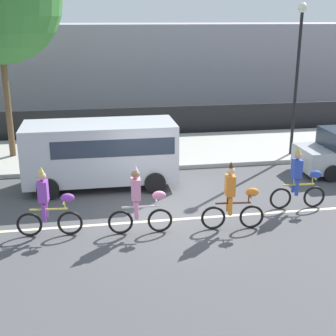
# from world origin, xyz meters

# --- Properties ---
(ground_plane) EXTENTS (80.00, 80.00, 0.00)m
(ground_plane) POSITION_xyz_m (0.00, 0.00, 0.00)
(ground_plane) COLOR #4C4C4F
(road_centre_line) EXTENTS (36.00, 0.14, 0.01)m
(road_centre_line) POSITION_xyz_m (0.00, -0.50, 0.00)
(road_centre_line) COLOR beige
(road_centre_line) RESTS_ON ground
(sidewalk_curb) EXTENTS (60.00, 5.00, 0.15)m
(sidewalk_curb) POSITION_xyz_m (0.00, 6.50, 0.07)
(sidewalk_curb) COLOR #ADAAA3
(sidewalk_curb) RESTS_ON ground
(fence_line) EXTENTS (40.00, 0.08, 1.40)m
(fence_line) POSITION_xyz_m (0.00, 9.40, 0.70)
(fence_line) COLOR black
(fence_line) RESTS_ON ground
(building_backdrop) EXTENTS (28.00, 8.00, 5.10)m
(building_backdrop) POSITION_xyz_m (2.98, 18.00, 2.55)
(building_backdrop) COLOR #99939E
(building_backdrop) RESTS_ON ground
(parade_cyclist_purple) EXTENTS (1.72, 0.50, 1.92)m
(parade_cyclist_purple) POSITION_xyz_m (-2.95, -0.95, 0.84)
(parade_cyclist_purple) COLOR black
(parade_cyclist_purple) RESTS_ON ground
(parade_cyclist_pink) EXTENTS (1.72, 0.50, 1.92)m
(parade_cyclist_pink) POSITION_xyz_m (-0.59, -1.18, 0.84)
(parade_cyclist_pink) COLOR black
(parade_cyclist_pink) RESTS_ON ground
(parade_cyclist_orange) EXTENTS (1.72, 0.50, 1.92)m
(parade_cyclist_orange) POSITION_xyz_m (1.90, -1.34, 0.84)
(parade_cyclist_orange) COLOR black
(parade_cyclist_orange) RESTS_ON ground
(parade_cyclist_cobalt) EXTENTS (1.72, 0.50, 1.92)m
(parade_cyclist_cobalt) POSITION_xyz_m (4.25, -0.28, 0.84)
(parade_cyclist_cobalt) COLOR black
(parade_cyclist_cobalt) RESTS_ON ground
(parked_van_silver) EXTENTS (5.00, 2.22, 2.18)m
(parked_van_silver) POSITION_xyz_m (-1.43, 2.70, 1.28)
(parked_van_silver) COLOR silver
(parked_van_silver) RESTS_ON ground
(street_lamp_post) EXTENTS (0.36, 0.36, 5.86)m
(street_lamp_post) POSITION_xyz_m (6.27, 4.84, 3.99)
(street_lamp_post) COLOR black
(street_lamp_post) RESTS_ON sidewalk_curb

